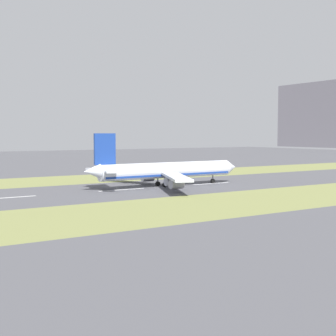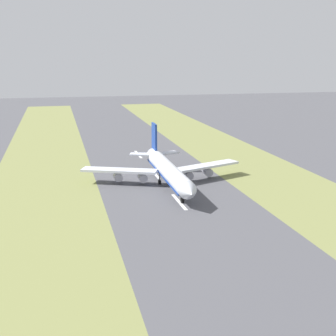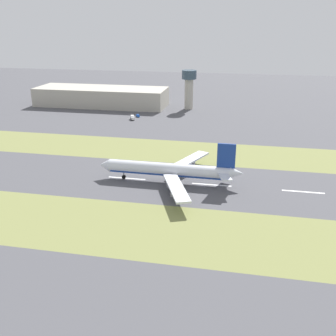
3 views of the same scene
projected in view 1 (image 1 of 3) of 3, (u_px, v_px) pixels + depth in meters
name	position (u px, v px, depth m)	size (l,w,h in m)	color
ground_plane	(157.00, 187.00, 175.10)	(800.00, 800.00, 0.00)	#4C4C51
grass_median_west	(107.00, 178.00, 213.29)	(40.00, 600.00, 0.01)	olive
grass_median_east	(234.00, 202.00, 136.91)	(40.00, 600.00, 0.01)	olive
centreline_dash_near	(7.00, 198.00, 146.62)	(1.20, 18.00, 0.01)	silver
centreline_dash_mid	(122.00, 190.00, 167.58)	(1.20, 18.00, 0.01)	silver
centreline_dash_far	(211.00, 184.00, 188.53)	(1.20, 18.00, 0.01)	silver
airplane_main_jet	(164.00, 171.00, 177.43)	(64.13, 67.05, 20.20)	silver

